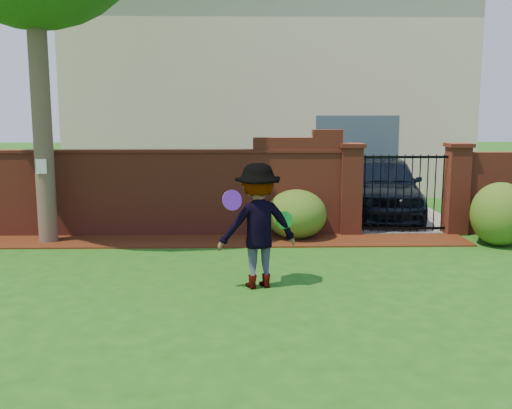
{
  "coord_description": "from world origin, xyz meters",
  "views": [
    {
      "loc": [
        0.17,
        -7.81,
        2.53
      ],
      "look_at": [
        0.39,
        1.4,
        1.05
      ],
      "focal_mm": 40.97,
      "sensor_mm": 36.0,
      "label": 1
    }
  ],
  "objects_px": {
    "car": "(383,187)",
    "frisbee_green": "(284,220)",
    "frisbee_purple": "(232,200)",
    "man": "(258,226)"
  },
  "relations": [
    {
      "from": "man",
      "to": "frisbee_green",
      "type": "xyz_separation_m",
      "value": [
        0.38,
        0.06,
        0.08
      ]
    },
    {
      "from": "car",
      "to": "man",
      "type": "distance_m",
      "value": 6.37
    },
    {
      "from": "car",
      "to": "man",
      "type": "relative_size",
      "value": 2.41
    },
    {
      "from": "car",
      "to": "frisbee_purple",
      "type": "relative_size",
      "value": 15.13
    },
    {
      "from": "car",
      "to": "frisbee_green",
      "type": "height_order",
      "value": "car"
    },
    {
      "from": "car",
      "to": "frisbee_green",
      "type": "bearing_deg",
      "value": -107.56
    },
    {
      "from": "man",
      "to": "frisbee_purple",
      "type": "xyz_separation_m",
      "value": [
        -0.37,
        -0.26,
        0.42
      ]
    },
    {
      "from": "car",
      "to": "frisbee_purple",
      "type": "bearing_deg",
      "value": -111.98
    },
    {
      "from": "frisbee_green",
      "to": "frisbee_purple",
      "type": "bearing_deg",
      "value": -156.89
    },
    {
      "from": "frisbee_purple",
      "to": "man",
      "type": "bearing_deg",
      "value": 35.38
    }
  ]
}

